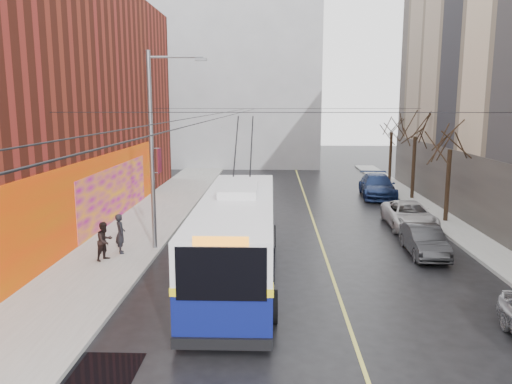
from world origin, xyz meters
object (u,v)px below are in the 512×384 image
(trolleybus, at_px, (237,235))
(following_car, at_px, (224,194))
(parked_car_c, at_px, (409,215))
(tree_mid, at_px, (416,125))
(pedestrian_b, at_px, (105,241))
(parked_car_b, at_px, (424,241))
(parked_car_d, at_px, (377,186))
(tree_far, at_px, (392,123))
(pedestrian_a, at_px, (120,234))
(tree_near, at_px, (451,136))
(streetlight_pole, at_px, (155,146))

(trolleybus, height_order, following_car, trolleybus)
(parked_car_c, xyz_separation_m, following_car, (-10.80, 6.27, -0.01))
(tree_mid, bearing_deg, following_car, -171.68)
(parked_car_c, xyz_separation_m, pedestrian_b, (-14.58, -6.71, 0.28))
(parked_car_b, height_order, parked_car_d, parked_car_d)
(tree_far, xyz_separation_m, pedestrian_a, (-16.60, -20.90, -4.10))
(tree_near, bearing_deg, parked_car_d, 106.01)
(tree_far, distance_m, pedestrian_b, 28.03)
(streetlight_pole, bearing_deg, tree_far, 52.88)
(parked_car_b, bearing_deg, pedestrian_b, -171.28)
(tree_near, distance_m, tree_far, 14.00)
(tree_mid, xyz_separation_m, parked_car_d, (-2.27, 0.91, -4.43))
(tree_near, distance_m, trolleybus, 14.98)
(pedestrian_a, bearing_deg, following_car, -40.21)
(parked_car_d, relative_size, pedestrian_b, 3.43)
(streetlight_pole, relative_size, parked_car_d, 1.58)
(parked_car_b, distance_m, pedestrian_a, 13.56)
(parked_car_b, height_order, pedestrian_b, pedestrian_b)
(streetlight_pole, distance_m, pedestrian_a, 4.18)
(tree_near, xyz_separation_m, parked_car_c, (-2.39, -1.21, -4.28))
(tree_near, relative_size, trolleybus, 0.49)
(tree_far, relative_size, pedestrian_b, 3.96)
(streetlight_pole, xyz_separation_m, pedestrian_a, (-1.47, -0.90, -3.81))
(pedestrian_a, xyz_separation_m, pedestrian_b, (-0.36, -1.02, -0.06))
(tree_far, distance_m, parked_car_c, 16.02)
(tree_mid, relative_size, pedestrian_a, 3.76)
(parked_car_b, relative_size, parked_car_d, 0.71)
(tree_mid, height_order, following_car, tree_mid)
(parked_car_c, bearing_deg, pedestrian_a, -156.99)
(tree_far, xyz_separation_m, pedestrian_b, (-16.97, -21.92, -4.16))
(tree_near, xyz_separation_m, pedestrian_b, (-16.97, -7.92, -4.00))
(tree_near, xyz_separation_m, tree_mid, (0.00, 7.00, 0.28))
(parked_car_c, height_order, pedestrian_a, pedestrian_a)
(tree_near, distance_m, pedestrian_a, 18.41)
(streetlight_pole, relative_size, pedestrian_b, 5.42)
(tree_far, bearing_deg, trolleybus, -115.66)
(parked_car_b, bearing_deg, tree_mid, 78.83)
(streetlight_pole, bearing_deg, parked_car_b, -1.16)
(parked_car_d, relative_size, following_car, 1.40)
(streetlight_pole, distance_m, following_car, 11.98)
(parked_car_b, bearing_deg, streetlight_pole, -179.31)
(tree_mid, distance_m, tree_far, 7.00)
(parked_car_b, bearing_deg, pedestrian_a, -175.38)
(tree_far, xyz_separation_m, following_car, (-13.19, -8.93, -4.45))
(tree_far, bearing_deg, streetlight_pole, -127.12)
(pedestrian_a, bearing_deg, streetlight_pole, -82.75)
(pedestrian_a, bearing_deg, trolleybus, -138.92)
(tree_mid, distance_m, following_car, 14.09)
(parked_car_c, distance_m, parked_car_d, 9.12)
(tree_far, bearing_deg, tree_mid, -90.00)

